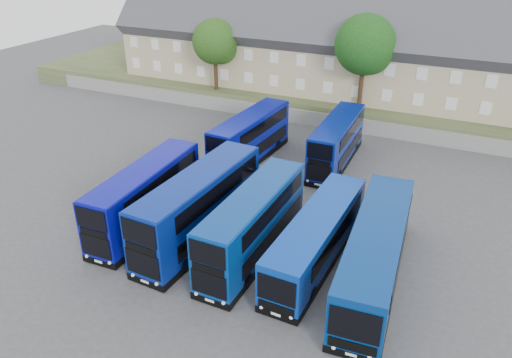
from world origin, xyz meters
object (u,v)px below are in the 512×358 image
at_px(dd_front_mid, 199,208).
at_px(tree_west, 216,43).
at_px(coach_east_a, 317,239).
at_px(dd_front_left, 146,198).
at_px(tree_mid, 367,47).

bearing_deg(dd_front_mid, tree_west, 119.27).
xyz_separation_m(dd_front_mid, coach_east_a, (7.69, 0.79, -0.68)).
relative_size(dd_front_left, tree_mid, 1.16).
relative_size(dd_front_mid, tree_mid, 1.27).
distance_m(tree_west, tree_mid, 16.04).
distance_m(dd_front_left, tree_west, 25.48).
distance_m(dd_front_mid, tree_mid, 25.32).
bearing_deg(dd_front_mid, dd_front_left, -176.01).
bearing_deg(tree_mid, dd_front_left, -109.20).
height_order(dd_front_mid, tree_mid, tree_mid).
xyz_separation_m(coach_east_a, tree_west, (-19.36, 22.97, 5.48)).
bearing_deg(coach_east_a, dd_front_mid, -172.15).
bearing_deg(tree_west, dd_front_left, -72.47).
xyz_separation_m(dd_front_left, tree_mid, (8.47, 24.33, 6.00)).
relative_size(dd_front_left, tree_west, 1.39).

